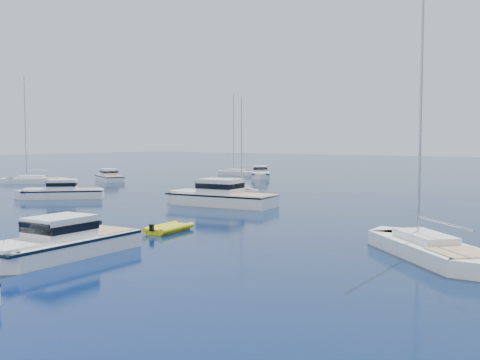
% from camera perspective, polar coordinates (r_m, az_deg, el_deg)
% --- Properties ---
extents(motor_cruiser_right, '(4.61, 10.81, 2.75)m').
position_cam_1_polar(motor_cruiser_right, '(31.23, -17.98, -7.46)').
color(motor_cruiser_right, white).
rests_on(motor_cruiser_right, ground).
extents(motor_cruiser_left, '(8.63, 9.40, 2.57)m').
position_cam_1_polar(motor_cruiser_left, '(62.75, -17.67, -1.77)').
color(motor_cruiser_left, silver).
rests_on(motor_cruiser_left, ground).
extents(motor_cruiser_centre, '(12.75, 5.96, 3.22)m').
position_cam_1_polar(motor_cruiser_centre, '(53.30, -2.24, -2.58)').
color(motor_cruiser_centre, silver).
rests_on(motor_cruiser_centre, ground).
extents(motor_cruiser_far_l, '(9.42, 6.10, 2.38)m').
position_cam_1_polar(motor_cruiser_far_l, '(87.77, -13.12, -0.09)').
color(motor_cruiser_far_l, silver).
rests_on(motor_cruiser_far_l, ground).
extents(motor_cruiser_horizon, '(8.20, 9.39, 2.52)m').
position_cam_1_polar(motor_cruiser_horizon, '(92.59, 2.07, 0.22)').
color(motor_cruiser_horizon, white).
rests_on(motor_cruiser_horizon, ground).
extents(sailboat_mid_r, '(11.30, 9.96, 17.64)m').
position_cam_1_polar(sailboat_mid_r, '(31.46, 18.58, -7.39)').
color(sailboat_mid_r, white).
rests_on(sailboat_mid_r, ground).
extents(sailboat_mid_l, '(9.74, 9.36, 15.76)m').
position_cam_1_polar(sailboat_mid_l, '(86.33, -20.07, -0.30)').
color(sailboat_mid_l, white).
rests_on(sailboat_mid_l, ground).
extents(sailboat_centre, '(7.98, 3.64, 11.37)m').
position_cam_1_polar(sailboat_centre, '(66.50, -0.27, -1.27)').
color(sailboat_centre, white).
rests_on(sailboat_centre, ground).
extents(sailboat_far_l, '(10.46, 3.41, 15.13)m').
position_cam_1_polar(sailboat_far_l, '(99.69, -0.24, 0.49)').
color(sailboat_far_l, silver).
rests_on(sailboat_far_l, ground).
extents(tender_yellow, '(2.76, 4.10, 0.95)m').
position_cam_1_polar(tender_yellow, '(38.29, -7.20, -5.20)').
color(tender_yellow, '#D3CB0C').
rests_on(tender_yellow, ground).
extents(tender_grey_near, '(3.90, 2.74, 0.95)m').
position_cam_1_polar(tender_grey_near, '(42.61, -15.65, -4.38)').
color(tender_grey_near, black).
rests_on(tender_grey_near, ground).
extents(tender_grey_far, '(3.81, 2.64, 0.95)m').
position_cam_1_polar(tender_grey_far, '(64.73, -1.10, -1.41)').
color(tender_grey_far, black).
rests_on(tender_grey_far, ground).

